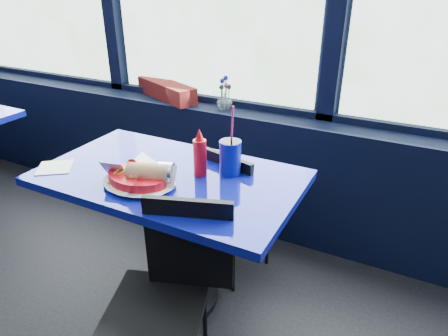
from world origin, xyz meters
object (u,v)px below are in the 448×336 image
at_px(chair_near_back, 228,205).
at_px(planter_box, 166,90).
at_px(near_table, 171,208).
at_px(soda_cup, 230,157).
at_px(flower_vase, 225,99).
at_px(ketchup_bottle, 200,155).
at_px(food_basket, 140,177).
at_px(chair_near_front, 170,285).

xyz_separation_m(chair_near_back, planter_box, (-0.77, 0.58, 0.39)).
bearing_deg(near_table, planter_box, 124.74).
distance_m(near_table, soda_cup, 0.39).
bearing_deg(planter_box, soda_cup, -16.95).
distance_m(flower_vase, ketchup_bottle, 0.83).
relative_size(chair_near_back, food_basket, 2.52).
height_order(food_basket, ketchup_bottle, ketchup_bottle).
height_order(near_table, chair_near_front, chair_near_front).
distance_m(food_basket, soda_cup, 0.41).
distance_m(food_basket, ketchup_bottle, 0.28).
height_order(chair_near_front, flower_vase, flower_vase).
distance_m(flower_vase, food_basket, 0.99).
height_order(chair_near_front, food_basket, food_basket).
bearing_deg(flower_vase, ketchup_bottle, -70.74).
relative_size(near_table, food_basket, 3.76).
height_order(near_table, planter_box, planter_box).
distance_m(planter_box, food_basket, 1.18).
distance_m(chair_near_back, planter_box, 1.04).
relative_size(chair_near_front, flower_vase, 3.88).
bearing_deg(chair_near_front, planter_box, 105.09).
height_order(ketchup_bottle, soda_cup, soda_cup).
height_order(chair_near_front, ketchup_bottle, ketchup_bottle).
relative_size(planter_box, food_basket, 1.73).
bearing_deg(chair_near_front, ketchup_bottle, 83.95).
distance_m(near_table, chair_near_front, 0.44).
distance_m(ketchup_bottle, soda_cup, 0.14).
height_order(chair_near_back, planter_box, planter_box).
distance_m(near_table, flower_vase, 0.90).
relative_size(flower_vase, ketchup_bottle, 0.95).
bearing_deg(ketchup_bottle, chair_near_back, 84.72).
height_order(near_table, flower_vase, flower_vase).
xyz_separation_m(chair_near_back, ketchup_bottle, (-0.02, -0.24, 0.39)).
height_order(food_basket, soda_cup, soda_cup).
bearing_deg(soda_cup, near_table, -151.39).
xyz_separation_m(chair_near_back, flower_vase, (-0.30, 0.54, 0.40)).
bearing_deg(soda_cup, flower_vase, 118.78).
height_order(flower_vase, soda_cup, soda_cup).
bearing_deg(chair_near_back, flower_vase, -46.67).
xyz_separation_m(near_table, flower_vase, (-0.14, 0.84, 0.30)).
bearing_deg(flower_vase, chair_near_back, -61.29).
bearing_deg(flower_vase, chair_near_front, -72.91).
distance_m(planter_box, soda_cup, 1.14).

